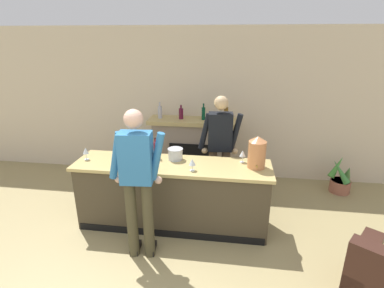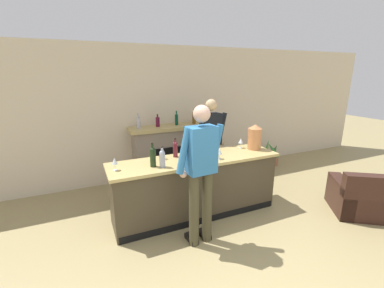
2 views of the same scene
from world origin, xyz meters
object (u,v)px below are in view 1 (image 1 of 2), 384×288
person_bartender (220,147)px  wine_glass_by_dispenser (243,154)px  wine_glass_front_right (192,162)px  ice_bucket_steel (175,154)px  wine_bottle_cabernet_heavy (125,157)px  wine_bottle_riesling_slim (156,149)px  copper_dispenser (257,152)px  wine_glass_front_left (86,151)px  wine_glass_near_bucket (141,149)px  wine_bottle_rose_blush (119,153)px  person_customer (138,180)px  fireplace_stone (193,149)px  potted_plant_corner (340,180)px

person_bartender → wine_glass_by_dispenser: size_ratio=10.17×
wine_glass_front_right → wine_glass_by_dispenser: wine_glass_by_dispenser is taller
ice_bucket_steel → wine_bottle_cabernet_heavy: 0.68m
ice_bucket_steel → wine_bottle_riesling_slim: size_ratio=0.71×
copper_dispenser → wine_glass_by_dispenser: 0.24m
wine_glass_front_left → wine_glass_near_bucket: bearing=15.0°
wine_bottle_rose_blush → wine_glass_front_left: 0.51m
wine_bottle_cabernet_heavy → wine_glass_near_bucket: bearing=71.6°
wine_glass_front_left → copper_dispenser: bearing=1.5°
copper_dispenser → person_customer: bearing=-152.0°
copper_dispenser → wine_bottle_riesling_slim: bearing=174.1°
copper_dispenser → wine_glass_front_left: size_ratio=2.42×
person_customer → wine_glass_front_right: size_ratio=11.26×
person_bartender → wine_glass_front_right: size_ratio=10.71×
fireplace_stone → person_bartender: person_bartender is taller
person_bartender → wine_glass_front_right: person_bartender is taller
person_customer → wine_glass_front_right: (0.56, 0.51, 0.03)m
wine_glass_front_left → wine_bottle_cabernet_heavy: bearing=-12.1°
ice_bucket_steel → wine_glass_front_left: 1.24m
potted_plant_corner → ice_bucket_steel: bearing=-156.0°
ice_bucket_steel → wine_glass_front_right: size_ratio=1.29×
person_customer → wine_bottle_rose_blush: bearing=126.7°
person_bartender → potted_plant_corner: bearing=18.0°
wine_bottle_cabernet_heavy → wine_glass_front_left: 0.63m
fireplace_stone → person_customer: 2.30m
fireplace_stone → wine_glass_by_dispenser: size_ratio=9.14×
wine_bottle_cabernet_heavy → copper_dispenser: bearing=6.5°
ice_bucket_steel → wine_bottle_rose_blush: wine_bottle_rose_blush is taller
wine_glass_front_right → wine_bottle_rose_blush: bearing=174.9°
wine_glass_by_dispenser → fireplace_stone: bearing=122.6°
wine_bottle_cabernet_heavy → ice_bucket_steel: bearing=27.2°
wine_bottle_riesling_slim → copper_dispenser: bearing=-5.9°
ice_bucket_steel → wine_glass_near_bucket: wine_glass_near_bucket is taller
ice_bucket_steel → wine_bottle_riesling_slim: 0.29m
wine_glass_front_left → person_bartender: bearing=20.8°
person_bartender → wine_bottle_riesling_slim: (-0.88, -0.48, 0.11)m
person_customer → wine_glass_by_dispenser: person_customer is taller
copper_dispenser → wine_bottle_cabernet_heavy: bearing=-173.5°
copper_dispenser → wine_bottle_rose_blush: 1.82m
wine_glass_front_right → wine_glass_by_dispenser: size_ratio=0.95×
wine_bottle_riesling_slim → wine_glass_front_right: size_ratio=1.82×
wine_glass_front_right → ice_bucket_steel: bearing=130.3°
ice_bucket_steel → wine_glass_near_bucket: 0.50m
ice_bucket_steel → wine_glass_front_left: size_ratio=1.20×
wine_bottle_rose_blush → copper_dispenser: bearing=4.0°
ice_bucket_steel → wine_glass_near_bucket: size_ratio=1.19×
wine_glass_front_left → wine_glass_near_bucket: 0.75m
fireplace_stone → wine_glass_near_bucket: fireplace_stone is taller
fireplace_stone → wine_glass_by_dispenser: fireplace_stone is taller
person_customer → wine_bottle_cabernet_heavy: 0.63m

